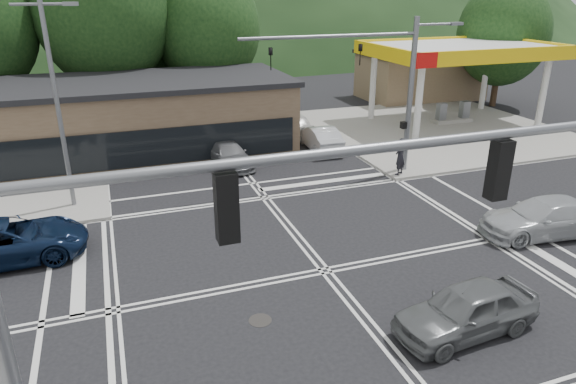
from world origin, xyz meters
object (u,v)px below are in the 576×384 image
object	(u,v)px
car_grey_center	(466,310)
car_queue_b	(290,123)
car_queue_a	(320,138)
pedestrian	(400,156)
car_silver_east	(544,217)
car_blue_west	(5,242)
car_northbound	(228,154)

from	to	relation	value
car_grey_center	car_queue_b	size ratio (longest dim) A/B	0.90
car_grey_center	car_queue_a	world-z (taller)	car_grey_center
car_queue_a	pedestrian	xyz separation A→B (m)	(2.00, -5.95, 0.39)
car_queue_b	pedestrian	xyz separation A→B (m)	(2.65, -9.58, 0.29)
car_silver_east	car_queue_b	distance (m)	18.02
car_grey_center	car_silver_east	xyz separation A→B (m)	(6.98, 4.20, 0.00)
car_grey_center	car_queue_b	world-z (taller)	car_queue_b
car_grey_center	pedestrian	xyz separation A→B (m)	(5.08, 12.05, 0.38)
car_grey_center	car_queue_b	xyz separation A→B (m)	(2.42, 21.63, 0.08)
car_grey_center	car_queue_b	bearing A→B (deg)	168.85
car_blue_west	car_northbound	xyz separation A→B (m)	(10.12, 7.84, -0.14)
car_grey_center	car_northbound	distance (m)	17.16
car_northbound	car_grey_center	bearing A→B (deg)	-87.64
car_silver_east	pedestrian	bearing A→B (deg)	-157.42
car_grey_center	pedestrian	world-z (taller)	pedestrian
car_blue_west	car_queue_a	world-z (taller)	car_blue_west
car_queue_b	car_northbound	xyz separation A→B (m)	(-5.35, -4.72, -0.19)
car_queue_a	car_silver_east	bearing A→B (deg)	108.41
car_grey_center	car_queue_a	xyz separation A→B (m)	(3.08, 18.00, -0.01)
car_grey_center	car_queue_b	distance (m)	21.77
car_blue_west	car_grey_center	distance (m)	15.90
car_northbound	pedestrian	distance (m)	9.38
car_silver_east	pedestrian	world-z (taller)	pedestrian
car_blue_west	car_grey_center	xyz separation A→B (m)	(13.05, -9.08, -0.03)
car_queue_b	pedestrian	distance (m)	9.95
car_silver_east	car_northbound	xyz separation A→B (m)	(-9.91, 12.71, -0.10)
pedestrian	car_queue_a	bearing A→B (deg)	-102.77
car_blue_west	car_silver_east	xyz separation A→B (m)	(20.03, -4.88, -0.03)
car_grey_center	car_silver_east	distance (m)	8.15
car_queue_b	car_northbound	world-z (taller)	car_queue_b
car_northbound	pedestrian	xyz separation A→B (m)	(8.00, -4.86, 0.48)
car_queue_a	pedestrian	size ratio (longest dim) A/B	2.29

